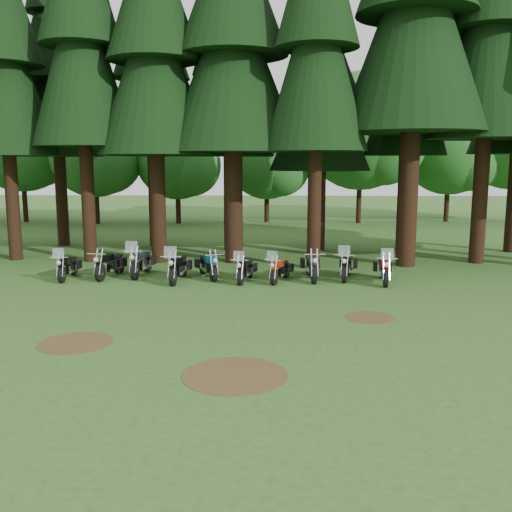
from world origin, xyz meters
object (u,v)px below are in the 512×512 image
Objects in this scene: motorcycle_1 at (110,265)px; motorcycle_6 at (280,270)px; motorcycle_9 at (384,270)px; motorcycle_7 at (311,266)px; motorcycle_3 at (178,268)px; motorcycle_0 at (68,268)px; motorcycle_8 at (347,266)px; motorcycle_2 at (141,263)px; motorcycle_5 at (245,270)px; motorcycle_4 at (208,266)px.

motorcycle_6 is (6.44, -0.57, -0.04)m from motorcycle_1.
motorcycle_7 is at bearing 173.34° from motorcycle_9.
motorcycle_3 is 0.99× the size of motorcycle_7.
motorcycle_0 is 0.93× the size of motorcycle_8.
motorcycle_1 is 0.92× the size of motorcycle_2.
motorcycle_2 is 1.02× the size of motorcycle_7.
motorcycle_8 is at bearing 20.11° from motorcycle_5.
motorcycle_6 is (1.28, 0.04, -0.00)m from motorcycle_5.
motorcycle_0 is 5.21m from motorcycle_4.
motorcycle_0 is 0.89× the size of motorcycle_7.
motorcycle_2 is 5.40m from motorcycle_6.
motorcycle_3 is 1.02× the size of motorcycle_9.
motorcycle_5 is at bearing -8.82° from motorcycle_2.
motorcycle_9 is (6.46, -0.69, 0.02)m from motorcycle_4.
motorcycle_2 is at bearing 27.49° from motorcycle_1.
motorcycle_8 reaches higher than motorcycle_1.
motorcycle_0 is 9.09m from motorcycle_7.
motorcycle_7 is (7.61, -0.13, 0.02)m from motorcycle_1.
motorcycle_9 is (1.24, -0.69, 0.00)m from motorcycle_8.
motorcycle_3 is at bearing -167.46° from motorcycle_5.
motorcycle_0 is at bearing -160.42° from motorcycle_2.
motorcycle_7 is 1.03× the size of motorcycle_9.
motorcycle_0 is at bearing -155.47° from motorcycle_1.
motorcycle_5 is 5.02m from motorcycle_9.
motorcycle_2 is 1.03× the size of motorcycle_3.
motorcycle_6 is at bearing -176.28° from motorcycle_9.
motorcycle_5 is 0.91× the size of motorcycle_8.
motorcycle_5 is 1.03× the size of motorcycle_6.
motorcycle_8 is at bearing -0.01° from motorcycle_0.
motorcycle_1 is 1.12× the size of motorcycle_6.
motorcycle_6 is (2.72, -0.56, -0.03)m from motorcycle_4.
motorcycle_3 reaches higher than motorcycle_1.
motorcycle_0 is 1.00× the size of motorcycle_4.
motorcycle_1 reaches higher than motorcycle_4.
motorcycle_2 reaches higher than motorcycle_1.
motorcycle_1 is 0.99× the size of motorcycle_8.
motorcycle_2 reaches higher than motorcycle_7.
motorcycle_5 reaches higher than motorcycle_6.
motorcycle_4 is 0.93× the size of motorcycle_8.
motorcycle_2 reaches higher than motorcycle_8.
motorcycle_2 is at bearing -169.19° from motorcycle_8.
motorcycle_8 reaches higher than motorcycle_4.
motorcycle_3 is 6.27m from motorcycle_8.
motorcycle_2 is 6.51m from motorcycle_7.
motorcycle_4 is (2.60, -0.35, -0.05)m from motorcycle_2.
motorcycle_1 is at bearing 170.33° from motorcycle_3.
motorcycle_9 is at bearing 10.02° from motorcycle_5.
motorcycle_1 is 1.17m from motorcycle_2.
motorcycle_0 is at bearing -175.91° from motorcycle_9.
motorcycle_5 is at bearing 5.65° from motorcycle_3.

